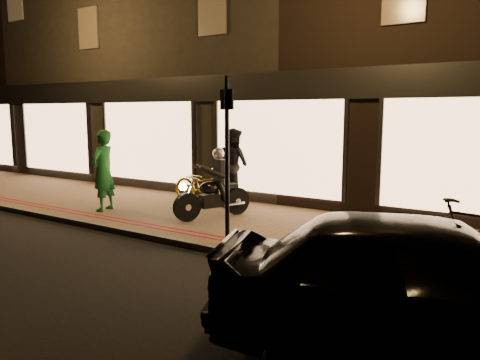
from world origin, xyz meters
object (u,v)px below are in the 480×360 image
object	(u,v)px
sign_post	(227,153)
parked_car	(430,285)
motorcycle	(214,191)
bicycle_gold	(204,185)
person_green	(103,171)

from	to	relation	value
sign_post	parked_car	bearing A→B (deg)	-26.11
sign_post	parked_car	distance (m)	4.37
motorcycle	bicycle_gold	distance (m)	1.50
parked_car	motorcycle	bearing A→B (deg)	37.24
sign_post	parked_car	size ratio (longest dim) A/B	0.67
sign_post	bicycle_gold	bearing A→B (deg)	133.98
person_green	parked_car	world-z (taller)	person_green
sign_post	person_green	size ratio (longest dim) A/B	1.53
motorcycle	person_green	distance (m)	2.86
motorcycle	parked_car	distance (m)	6.39
motorcycle	sign_post	bearing A→B (deg)	-24.25
person_green	parked_car	bearing A→B (deg)	59.33
motorcycle	bicycle_gold	bearing A→B (deg)	159.82
bicycle_gold	sign_post	bearing A→B (deg)	-133.40
bicycle_gold	parked_car	bearing A→B (deg)	-122.82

